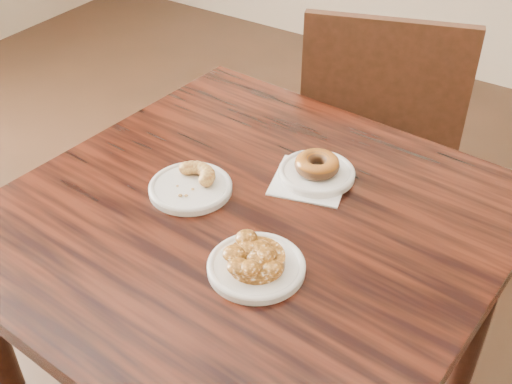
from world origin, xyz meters
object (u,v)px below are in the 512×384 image
Objects in this scene: glazed_donut at (317,164)px; cruller_fragment at (190,180)px; cafe_table at (250,344)px; chair_far at (380,132)px; apple_fritter at (256,258)px.

cruller_fragment is (-0.19, -0.18, -0.01)m from glazed_donut.
cafe_table is 8.70× the size of cruller_fragment.
cafe_table is at bearing -105.23° from glazed_donut.
chair_far is at bearing 100.96° from glazed_donut.
cafe_table is at bearing 77.01° from chair_far.
cafe_table is 0.42m from cruller_fragment.
cafe_table is 0.43m from apple_fritter.
glazed_donut is (0.05, 0.18, 0.41)m from cafe_table.
cruller_fragment is (-0.05, -0.87, 0.33)m from chair_far.
cafe_table is at bearing 0.18° from cruller_fragment.
cruller_fragment is (-0.14, -0.00, 0.40)m from cafe_table.
apple_fritter is (0.18, -0.99, 0.33)m from chair_far.
apple_fritter is at bearing -47.34° from cafe_table.
cafe_table is 0.99× the size of chair_far.
cruller_fragment is (-0.23, 0.12, -0.00)m from apple_fritter.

